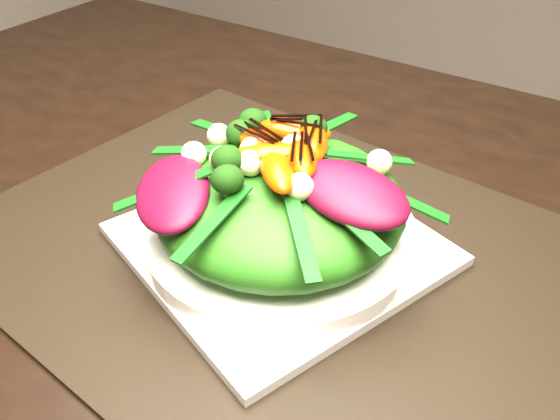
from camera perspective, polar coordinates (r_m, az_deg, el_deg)
The scene contains 10 objects.
dining_table at distance 0.49m, azimuth 11.46°, elevation -11.10°, with size 1.60×0.90×0.75m, color black.
placemat at distance 0.51m, azimuth 0.00°, elevation -3.85°, with size 0.53×0.40×0.00m, color black.
plate_base at distance 0.51m, azimuth 0.00°, elevation -3.29°, with size 0.23×0.23×0.01m, color silver.
salad_bowl at distance 0.50m, azimuth 0.00°, elevation -2.16°, with size 0.23×0.23×0.02m, color white.
lettuce_mound at distance 0.48m, azimuth 0.00°, elevation 0.76°, with size 0.21×0.21×0.07m, color #286612.
radicchio_leaf at distance 0.43m, azimuth 6.98°, elevation 1.59°, with size 0.09×0.06×0.02m, color #49071A.
orange_segment at distance 0.47m, azimuth 1.79°, elevation 6.08°, with size 0.06×0.02×0.02m, color #FF3804.
broccoli_floret at distance 0.50m, azimuth -3.44°, elevation 8.43°, with size 0.03×0.03×0.03m, color black.
macadamia_nut at distance 0.43m, azimuth 0.55°, elevation 2.66°, with size 0.02×0.02×0.02m, color beige.
balsamic_drizzle at distance 0.47m, azimuth 1.81°, elevation 6.98°, with size 0.04×0.00×0.00m, color black.
Camera 1 is at (0.10, -0.32, 1.08)m, focal length 38.00 mm.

